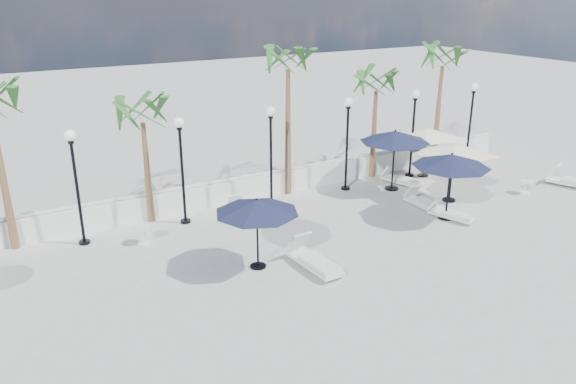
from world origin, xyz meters
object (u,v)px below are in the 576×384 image
lounger_3 (314,260)px  lounger_6 (402,179)px  parasol_navy_right (451,161)px  parasol_cream_sq_b (455,145)px  lounger_7 (573,181)px  lounger_5 (451,214)px  parasol_cream_sq_a (427,129)px  lounger_2 (239,212)px  parasol_navy_mid (395,137)px  parasol_navy_left (257,207)px  lounger_4 (423,202)px

lounger_3 → lounger_6: 8.63m
parasol_navy_right → parasol_cream_sq_b: (1.41, 1.23, 0.07)m
lounger_3 → lounger_7: 13.38m
lounger_6 → lounger_7: 7.16m
lounger_3 → parasol_navy_right: 6.59m
lounger_5 → parasol_cream_sq_a: (2.56, 4.22, 1.91)m
lounger_2 → parasol_cream_sq_b: bearing=-6.7°
lounger_2 → parasol_cream_sq_a: bearing=12.9°
lounger_7 → parasol_navy_right: (-7.12, 0.16, 1.92)m
lounger_2 → parasol_navy_mid: 7.12m
lounger_7 → parasol_navy_right: bearing=156.3°
parasol_navy_mid → parasol_cream_sq_a: 2.43m
lounger_2 → parasol_cream_sq_b: parasol_cream_sq_b is taller
lounger_3 → lounger_5: size_ratio=1.22×
lounger_2 → parasol_cream_sq_b: (7.90, -2.59, 2.04)m
lounger_2 → parasol_navy_right: 7.79m
parasol_navy_right → lounger_5: bearing=-58.4°
lounger_2 → parasol_cream_sq_a: 9.35m
lounger_5 → parasol_cream_sq_a: bearing=39.0°
lounger_3 → parasol_navy_mid: 8.08m
parasol_cream_sq_b → lounger_5: bearing=-133.1°
lounger_5 → parasol_navy_left: 7.97m
parasol_navy_right → parasol_navy_mid: bearing=84.6°
lounger_5 → lounger_6: size_ratio=0.93×
parasol_navy_mid → parasol_cream_sq_b: size_ratio=0.59×
lounger_3 → lounger_5: bearing=3.0°
lounger_4 → lounger_5: (0.07, -1.37, -0.00)m
parasol_cream_sq_a → parasol_navy_left: bearing=-158.7°
lounger_4 → lounger_6: lounger_6 is taller
lounger_3 → parasol_navy_left: 2.39m
lounger_2 → lounger_4: (6.52, -2.61, 0.00)m
parasol_navy_right → lounger_7: bearing=-1.3°
parasol_navy_left → parasol_cream_sq_b: size_ratio=0.52×
parasol_cream_sq_a → lounger_5: bearing=-121.2°
parasol_cream_sq_b → parasol_navy_mid: bearing=116.6°
lounger_7 → parasol_cream_sq_b: (-5.71, 1.39, 1.99)m
lounger_4 → parasol_navy_left: parasol_navy_left is taller
lounger_5 → lounger_7: 7.02m
parasol_cream_sq_b → lounger_2: bearing=161.9°
lounger_2 → lounger_6: bearing=10.4°
parasol_navy_left → parasol_cream_sq_a: size_ratio=0.54×
parasol_cream_sq_b → lounger_6: bearing=97.5°
parasol_navy_right → parasol_cream_sq_b: 1.88m
parasol_cream_sq_a → parasol_cream_sq_b: parasol_cream_sq_b is taller
lounger_4 → parasol_navy_right: (-0.03, -1.21, 1.97)m
lounger_6 → parasol_cream_sq_b: 3.20m
lounger_4 → lounger_5: size_ratio=0.97×
lounger_5 → parasol_cream_sq_b: bearing=27.0°
parasol_navy_left → parasol_navy_mid: parasol_navy_mid is taller
parasol_navy_mid → lounger_6: bearing=20.0°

